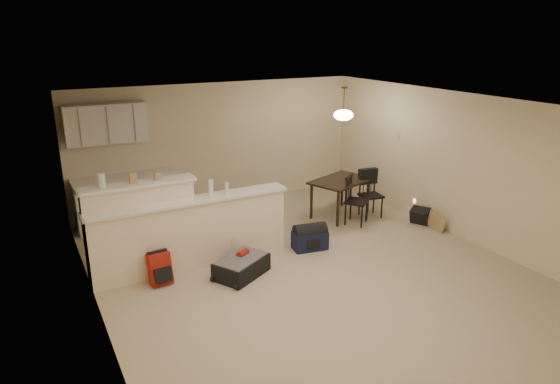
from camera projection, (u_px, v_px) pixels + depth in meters
room at (309, 191)px, 7.23m from camera, size 7.00×7.02×2.50m
breakfast_bar at (174, 231)px, 7.46m from camera, size 3.08×0.58×1.39m
upper_cabinets at (106, 123)px, 8.82m from camera, size 1.40×0.34×0.70m
kitchen_counter at (127, 201)px, 9.25m from camera, size 1.80×0.60×0.90m
thermostat at (398, 136)px, 9.79m from camera, size 0.02×0.12×0.12m
jar at (102, 181)px, 6.89m from camera, size 0.10×0.10×0.20m
cereal_box at (133, 178)px, 7.09m from camera, size 0.10×0.07×0.16m
small_box at (158, 176)px, 7.25m from camera, size 0.08×0.06×0.12m
bottle_a at (211, 188)px, 7.47m from camera, size 0.07×0.07×0.26m
bottle_b at (227, 188)px, 7.60m from camera, size 0.06×0.06×0.18m
dining_table at (341, 184)px, 9.62m from camera, size 1.37×1.13×0.73m
pendant_lamp at (343, 115)px, 9.20m from camera, size 0.36×0.36×0.62m
dining_chair_near at (357, 200)px, 9.26m from camera, size 0.56×0.56×0.93m
dining_chair_far at (371, 194)px, 9.62m from camera, size 0.44×0.43×0.91m
suitcase at (241, 267)px, 7.38m from camera, size 0.94×0.83×0.27m
red_backpack at (160, 269)px, 7.11m from camera, size 0.32×0.22×0.46m
navy_duffel at (310, 240)px, 8.27m from camera, size 0.60×0.39×0.31m
black_daypack at (420, 216)px, 9.36m from camera, size 0.36×0.41×0.30m
cardboard_sheet at (436, 222)px, 9.03m from camera, size 0.05×0.41×0.31m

